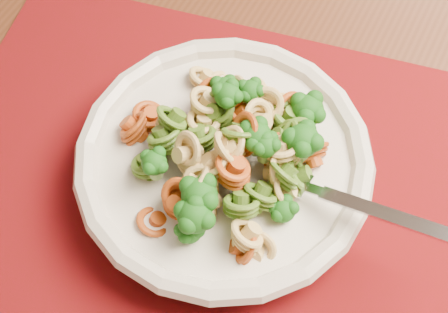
% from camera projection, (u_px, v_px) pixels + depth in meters
% --- Properties ---
extents(dining_table, '(1.59, 1.09, 0.72)m').
position_uv_depth(dining_table, '(310.00, 150.00, 0.65)').
color(dining_table, '#4A2514').
rests_on(dining_table, ground).
extents(placemat, '(0.50, 0.41, 0.00)m').
position_uv_depth(placemat, '(199.00, 185.00, 0.53)').
color(placemat, '#650411').
rests_on(placemat, dining_table).
extents(pasta_bowl, '(0.24, 0.24, 0.05)m').
position_uv_depth(pasta_bowl, '(224.00, 163.00, 0.51)').
color(pasta_bowl, beige).
rests_on(pasta_bowl, placemat).
extents(pasta_broccoli_heap, '(0.21, 0.21, 0.06)m').
position_uv_depth(pasta_broccoli_heap, '(224.00, 153.00, 0.50)').
color(pasta_broccoli_heap, tan).
rests_on(pasta_broccoli_heap, pasta_bowl).
extents(fork, '(0.18, 0.05, 0.08)m').
position_uv_depth(fork, '(293.00, 183.00, 0.48)').
color(fork, silver).
rests_on(fork, pasta_bowl).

